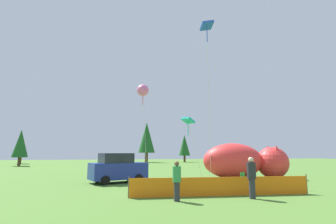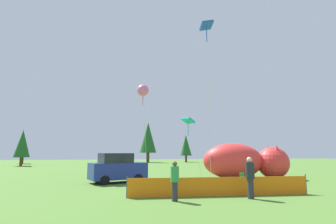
{
  "view_description": "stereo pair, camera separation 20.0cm",
  "coord_description": "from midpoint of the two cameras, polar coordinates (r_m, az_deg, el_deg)",
  "views": [
    {
      "loc": [
        -4.72,
        -15.93,
        2.17
      ],
      "look_at": [
        -0.68,
        5.62,
        5.5
      ],
      "focal_mm": 28.0,
      "sensor_mm": 36.0,
      "label": 1
    },
    {
      "loc": [
        -4.53,
        -15.97,
        2.17
      ],
      "look_at": [
        -0.68,
        5.62,
        5.5
      ],
      "focal_mm": 28.0,
      "sensor_mm": 36.0,
      "label": 2
    }
  ],
  "objects": [
    {
      "name": "spectator_in_black_shirt",
      "position": [
        12.09,
        1.97,
        -14.41
      ],
      "size": [
        0.38,
        0.38,
        1.74
      ],
      "color": "#2D2D38",
      "rests_on": "ground"
    },
    {
      "name": "folding_chair",
      "position": [
        17.26,
        16.58,
        -13.8
      ],
      "size": [
        0.74,
        0.74,
        0.9
      ],
      "rotation": [
        0.0,
        0.0,
        -0.98
      ],
      "color": "#267F33",
      "rests_on": "ground"
    },
    {
      "name": "horizon_tree_west",
      "position": [
        54.54,
        -4.26,
        -5.59
      ],
      "size": [
        3.44,
        3.44,
        8.21
      ],
      "color": "brown",
      "rests_on": "ground"
    },
    {
      "name": "inflatable_cat",
      "position": [
        22.58,
        16.41,
        -10.45
      ],
      "size": [
        7.12,
        3.62,
        2.85
      ],
      "rotation": [
        0.0,
        0.0,
        -0.17
      ],
      "color": "red",
      "rests_on": "ground"
    },
    {
      "name": "kite_pink_octopus",
      "position": [
        23.07,
        -5.23,
        4.68
      ],
      "size": [
        1.07,
        1.45,
        8.0
      ],
      "color": "silver",
      "rests_on": "ground"
    },
    {
      "name": "parked_car",
      "position": [
        19.41,
        -10.65,
        -11.92
      ],
      "size": [
        4.28,
        3.04,
        2.06
      ],
      "rotation": [
        0.0,
        0.0,
        0.36
      ],
      "color": "navy",
      "rests_on": "ground"
    },
    {
      "name": "ground_plane",
      "position": [
        16.75,
        6.26,
        -16.02
      ],
      "size": [
        120.0,
        120.0,
        0.0
      ],
      "primitive_type": "plane",
      "color": "#4C752D"
    },
    {
      "name": "spectator_in_yellow_shirt",
      "position": [
        13.27,
        17.85,
        -13.08
      ],
      "size": [
        0.42,
        0.42,
        1.92
      ],
      "color": "#2D2D38",
      "rests_on": "ground"
    },
    {
      "name": "horizon_tree_east",
      "position": [
        55.35,
        -28.86,
        -6.44
      ],
      "size": [
        2.22,
        2.22,
        5.31
      ],
      "color": "brown",
      "rests_on": "ground"
    },
    {
      "name": "safety_fence",
      "position": [
        13.78,
        11.78,
        -15.58
      ],
      "size": [
        9.25,
        0.48,
        1.01
      ],
      "rotation": [
        0.0,
        0.0,
        -0.05
      ],
      "color": "orange",
      "rests_on": "ground"
    },
    {
      "name": "horizon_tree_northeast",
      "position": [
        46.58,
        -29.01,
        -6.04
      ],
      "size": [
        2.32,
        2.32,
        5.53
      ],
      "color": "brown",
      "rests_on": "ground"
    },
    {
      "name": "kite_blue_box",
      "position": [
        20.79,
        8.68,
        17.33
      ],
      "size": [
        1.35,
        2.78,
        11.83
      ],
      "color": "silver",
      "rests_on": "ground"
    },
    {
      "name": "kite_teal_diamond",
      "position": [
        22.0,
        4.67,
        -2.0
      ],
      "size": [
        1.73,
        1.26,
        5.02
      ],
      "color": "silver",
      "rests_on": "ground"
    },
    {
      "name": "horizon_tree_mid",
      "position": [
        56.05,
        4.02,
        -7.23
      ],
      "size": [
        2.4,
        2.4,
        5.73
      ],
      "color": "brown",
      "rests_on": "ground"
    }
  ]
}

